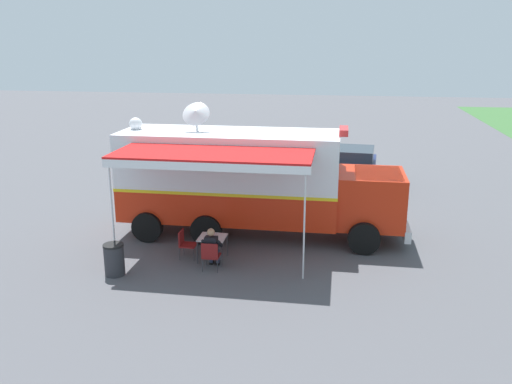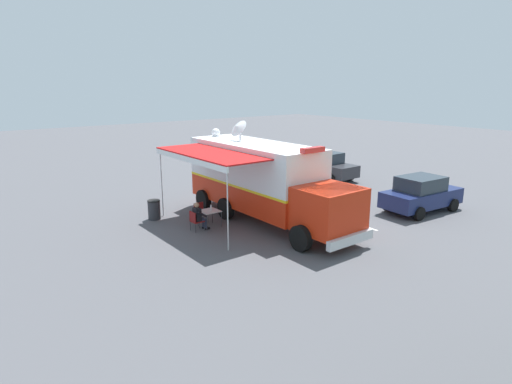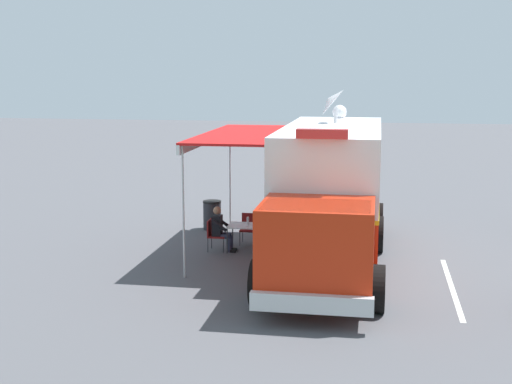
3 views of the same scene
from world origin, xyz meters
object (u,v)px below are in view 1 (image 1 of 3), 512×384
(trash_bin, at_px, (114,259))
(car_behind_truck, at_px, (193,153))
(command_truck, at_px, (252,179))
(folding_chair_at_table, at_px, (211,254))
(water_bottle, at_px, (211,232))
(car_far_corner, at_px, (355,167))
(folding_chair_beside_table, at_px, (185,242))
(seated_responder, at_px, (212,247))
(folding_table, at_px, (212,239))

(trash_bin, xyz_separation_m, car_behind_truck, (-12.67, -1.22, 0.42))
(command_truck, distance_m, folding_chair_at_table, 3.57)
(trash_bin, distance_m, car_behind_truck, 12.74)
(water_bottle, distance_m, car_far_corner, 10.27)
(trash_bin, distance_m, car_far_corner, 12.84)
(command_truck, bearing_deg, car_behind_truck, -152.98)
(water_bottle, height_order, folding_chair_beside_table, water_bottle)
(car_behind_truck, distance_m, car_far_corner, 8.24)
(command_truck, xyz_separation_m, folding_chair_at_table, (3.20, -0.66, -1.43))
(folding_chair_at_table, bearing_deg, water_bottle, -167.58)
(folding_chair_beside_table, bearing_deg, trash_bin, -47.55)
(folding_chair_beside_table, height_order, seated_responder, seated_responder)
(folding_chair_beside_table, relative_size, seated_responder, 0.70)
(car_behind_truck, xyz_separation_m, car_far_corner, (1.81, 8.04, 0.00))
(trash_bin, height_order, car_behind_truck, car_behind_truck)
(folding_chair_beside_table, relative_size, car_behind_truck, 0.21)
(trash_bin, bearing_deg, car_behind_truck, -174.49)
(car_far_corner, bearing_deg, command_truck, -26.90)
(water_bottle, bearing_deg, seated_responder, 15.42)
(car_behind_truck, height_order, car_far_corner, same)
(command_truck, relative_size, car_far_corner, 2.19)
(command_truck, distance_m, folding_table, 2.83)
(folding_chair_at_table, bearing_deg, folding_chair_beside_table, -129.72)
(folding_chair_at_table, xyz_separation_m, folding_chair_beside_table, (-0.82, -0.99, 0.00))
(folding_chair_beside_table, xyz_separation_m, trash_bin, (1.49, -1.63, -0.06))
(command_truck, distance_m, folding_chair_beside_table, 3.23)
(folding_chair_at_table, distance_m, seated_responder, 0.23)
(command_truck, xyz_separation_m, folding_table, (2.40, -0.79, -1.27))
(seated_responder, xyz_separation_m, trash_bin, (0.86, -2.61, -0.20))
(folding_table, xyz_separation_m, water_bottle, (-0.13, -0.07, 0.16))
(water_bottle, height_order, seated_responder, seated_responder)
(trash_bin, bearing_deg, car_far_corner, 147.89)
(command_truck, bearing_deg, folding_chair_beside_table, -34.60)
(command_truck, xyz_separation_m, seated_responder, (3.01, -0.66, -1.29))
(folding_chair_at_table, relative_size, trash_bin, 0.96)
(command_truck, height_order, trash_bin, command_truck)
(folding_chair_beside_table, xyz_separation_m, seated_responder, (0.63, 0.99, 0.14))
(seated_responder, distance_m, car_far_corner, 10.86)
(command_truck, distance_m, water_bottle, 2.67)
(folding_chair_beside_table, distance_m, seated_responder, 1.18)
(folding_table, relative_size, car_far_corner, 0.19)
(trash_bin, bearing_deg, folding_chair_at_table, 104.33)
(folding_chair_at_table, distance_m, folding_chair_beside_table, 1.28)
(folding_table, relative_size, folding_chair_at_table, 0.92)
(water_bottle, xyz_separation_m, car_behind_truck, (-11.08, -3.63, 0.05))
(car_behind_truck, bearing_deg, folding_chair_beside_table, 14.28)
(trash_bin, bearing_deg, command_truck, 139.80)
(water_bottle, xyz_separation_m, folding_chair_beside_table, (0.10, -0.78, -0.32))
(folding_chair_beside_table, bearing_deg, command_truck, 145.40)
(seated_responder, bearing_deg, folding_table, -167.39)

